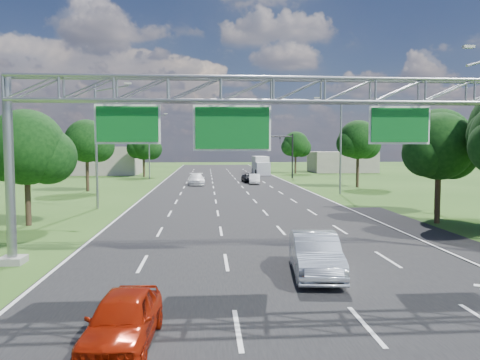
{
  "coord_description": "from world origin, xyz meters",
  "views": [
    {
      "loc": [
        -2.63,
        -8.49,
        5.05
      ],
      "look_at": [
        -0.91,
        15.49,
        3.32
      ],
      "focal_mm": 35.0,
      "sensor_mm": 36.0,
      "label": 1
    }
  ],
  "objects": [
    {
      "name": "ground",
      "position": [
        0.0,
        30.0,
        0.0
      ],
      "size": [
        220.0,
        220.0,
        0.0
      ],
      "primitive_type": "plane",
      "color": "#284B16",
      "rests_on": "ground"
    },
    {
      "name": "sign_gantry",
      "position": [
        0.33,
        12.0,
        6.89
      ],
      "size": [
        23.5,
        1.0,
        9.56
      ],
      "color": "gray",
      "rests_on": "ground"
    },
    {
      "name": "streetlight_l_near",
      "position": [
        -11.3,
        30.0,
        5.58
      ],
      "size": [
        2.97,
        0.22,
        10.16
      ],
      "color": "gray",
      "rests_on": "ground"
    },
    {
      "name": "building_left",
      "position": [
        -22.0,
        78.0,
        2.5
      ],
      "size": [
        14.0,
        10.0,
        5.0
      ],
      "primitive_type": "cube",
      "color": "gray",
      "rests_on": "ground"
    },
    {
      "name": "streetlight_l_far",
      "position": [
        -11.3,
        65.0,
        5.58
      ],
      "size": [
        2.97,
        0.22,
        10.16
      ],
      "color": "gray",
      "rests_on": "ground"
    },
    {
      "name": "traffic_signal",
      "position": [
        7.48,
        65.0,
        5.17
      ],
      "size": [
        12.21,
        0.24,
        7.0
      ],
      "color": "black",
      "rests_on": "ground"
    },
    {
      "name": "tree_verge_lc",
      "position": [
        -12.92,
        70.04,
        4.98
      ],
      "size": [
        5.76,
        4.8,
        7.62
      ],
      "color": "#2D2116",
      "rests_on": "ground"
    },
    {
      "name": "tree_verge_rd",
      "position": [
        16.08,
        48.04,
        5.63
      ],
      "size": [
        5.76,
        4.8,
        8.28
      ],
      "color": "#2D2116",
      "rests_on": "ground"
    },
    {
      "name": "silver_sedan",
      "position": [
        1.61,
        9.33,
        0.82
      ],
      "size": [
        2.24,
        5.14,
        1.64
      ],
      "primitive_type": "imported",
      "rotation": [
        0.0,
        0.0,
        -0.1
      ],
      "color": "silver",
      "rests_on": "ground"
    },
    {
      "name": "car_queue_a",
      "position": [
        -3.96,
        52.89,
        0.74
      ],
      "size": [
        2.24,
        5.15,
        1.48
      ],
      "primitive_type": "imported",
      "rotation": [
        0.0,
        0.0,
        0.04
      ],
      "color": "white",
      "rests_on": "ground"
    },
    {
      "name": "road",
      "position": [
        0.0,
        30.0,
        0.0
      ],
      "size": [
        18.0,
        180.0,
        0.02
      ],
      "primitive_type": "cube",
      "color": "black",
      "rests_on": "ground"
    },
    {
      "name": "road_flare",
      "position": [
        10.2,
        14.0,
        0.0
      ],
      "size": [
        3.0,
        30.0,
        0.02
      ],
      "primitive_type": "cube",
      "color": "black",
      "rests_on": "ground"
    },
    {
      "name": "building_right",
      "position": [
        24.0,
        82.0,
        2.0
      ],
      "size": [
        12.0,
        9.0,
        4.0
      ],
      "primitive_type": "cube",
      "color": "gray",
      "rests_on": "ground"
    },
    {
      "name": "red_coupe",
      "position": [
        -4.76,
        3.2,
        0.69
      ],
      "size": [
        1.83,
        4.13,
        1.38
      ],
      "primitive_type": "imported",
      "rotation": [
        0.0,
        0.0,
        -0.05
      ],
      "color": "#A11C07",
      "rests_on": "ground"
    },
    {
      "name": "car_queue_d",
      "position": [
        3.82,
        54.03,
        0.67
      ],
      "size": [
        1.79,
        4.17,
        1.34
      ],
      "primitive_type": "imported",
      "rotation": [
        0.0,
        0.0,
        -0.09
      ],
      "color": "white",
      "rests_on": "ground"
    },
    {
      "name": "tree_verge_re",
      "position": [
        14.08,
        78.04,
        5.2
      ],
      "size": [
        5.76,
        4.8,
        7.84
      ],
      "color": "#2D2116",
      "rests_on": "ground"
    },
    {
      "name": "car_queue_b",
      "position": [
        3.54,
        56.71,
        0.63
      ],
      "size": [
        2.41,
        4.67,
        1.26
      ],
      "primitive_type": "imported",
      "rotation": [
        0.0,
        0.0,
        0.07
      ],
      "color": "black",
      "rests_on": "ground"
    },
    {
      "name": "box_truck",
      "position": [
        7.17,
        75.57,
        1.55
      ],
      "size": [
        2.62,
        8.59,
        3.24
      ],
      "rotation": [
        0.0,
        0.0,
        0.02
      ],
      "color": "silver",
      "rests_on": "ground"
    },
    {
      "name": "tree_verge_lb",
      "position": [
        -15.92,
        45.04,
        5.41
      ],
      "size": [
        5.76,
        4.8,
        8.06
      ],
      "color": "#2D2116",
      "rests_on": "ground"
    },
    {
      "name": "tree_verge_la",
      "position": [
        -13.92,
        22.04,
        4.76
      ],
      "size": [
        5.76,
        4.8,
        7.4
      ],
      "color": "#2D2116",
      "rests_on": "ground"
    },
    {
      "name": "streetlight_r_mid",
      "position": [
        11.3,
        40.0,
        5.58
      ],
      "size": [
        2.97,
        0.22,
        10.16
      ],
      "color": "gray",
      "rests_on": "ground"
    }
  ]
}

